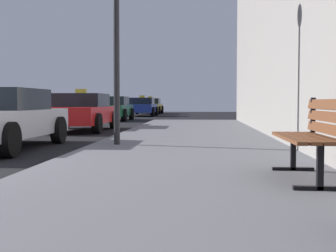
# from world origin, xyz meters

# --- Properties ---
(sidewalk) EXTENTS (4.00, 32.00, 0.15)m
(sidewalk) POSITION_xyz_m (4.00, 0.00, 0.07)
(sidewalk) COLOR #5B5B60
(sidewalk) RESTS_ON ground_plane
(bench) EXTENTS (0.51, 1.52, 0.89)m
(bench) POSITION_xyz_m (5.39, -0.71, 0.66)
(bench) COLOR brown
(bench) RESTS_ON sidewalk
(car_red) EXTENTS (2.05, 4.34, 1.43)m
(car_red) POSITION_xyz_m (0.07, 9.79, 0.65)
(car_red) COLOR red
(car_red) RESTS_ON ground_plane
(car_green) EXTENTS (1.93, 4.01, 1.27)m
(car_green) POSITION_xyz_m (-0.51, 18.61, 0.64)
(car_green) COLOR #196638
(car_green) RESTS_ON ground_plane
(car_blue) EXTENTS (2.00, 4.11, 1.43)m
(car_blue) POSITION_xyz_m (0.12, 26.14, 0.65)
(car_blue) COLOR #233899
(car_blue) RESTS_ON ground_plane
(car_yellow) EXTENTS (1.97, 4.50, 1.43)m
(car_yellow) POSITION_xyz_m (0.04, 32.22, 0.65)
(car_yellow) COLOR yellow
(car_yellow) RESTS_ON ground_plane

